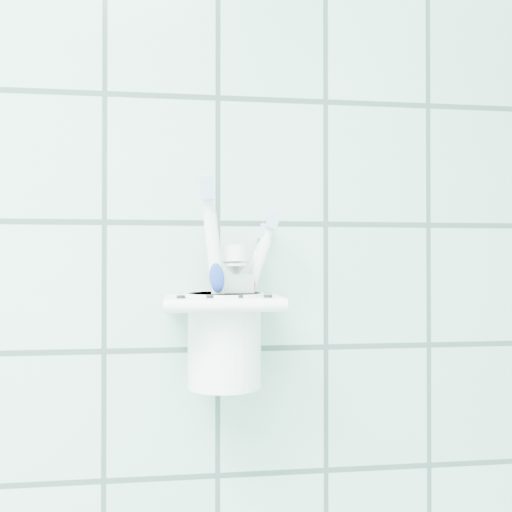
{
  "coord_description": "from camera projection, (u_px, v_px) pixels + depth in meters",
  "views": [
    {
      "loc": [
        0.61,
        0.53,
        1.35
      ],
      "look_at": [
        0.68,
        1.1,
        1.36
      ],
      "focal_mm": 40.0,
      "sensor_mm": 36.0,
      "label": 1
    }
  ],
  "objects": [
    {
      "name": "toothbrush_orange",
      "position": [
        219.0,
        287.0,
        0.64
      ],
      "size": [
        0.07,
        0.03,
        0.2
      ],
      "rotation": [
        0.03,
        0.34,
        -0.16
      ],
      "color": "white",
      "rests_on": "cup"
    },
    {
      "name": "toothbrush_pink",
      "position": [
        227.0,
        278.0,
        0.62
      ],
      "size": [
        0.03,
        0.03,
        0.22
      ],
      "rotation": [
        0.09,
        -0.11,
        0.0
      ],
      "color": "white",
      "rests_on": "cup"
    },
    {
      "name": "holder_bracket",
      "position": [
        223.0,
        304.0,
        0.62
      ],
      "size": [
        0.12,
        0.1,
        0.04
      ],
      "color": "white",
      "rests_on": "wall_back"
    },
    {
      "name": "toothbrush_blue",
      "position": [
        230.0,
        294.0,
        0.61
      ],
      "size": [
        0.05,
        0.06,
        0.18
      ],
      "rotation": [
        -0.35,
        0.25,
        -0.07
      ],
      "color": "white",
      "rests_on": "cup"
    },
    {
      "name": "cup",
      "position": [
        224.0,
        336.0,
        0.62
      ],
      "size": [
        0.09,
        0.09,
        0.1
      ],
      "color": "white",
      "rests_on": "holder_bracket"
    },
    {
      "name": "toothpaste_tube",
      "position": [
        239.0,
        302.0,
        0.62
      ],
      "size": [
        0.04,
        0.03,
        0.15
      ],
      "rotation": [
        -0.02,
        -0.03,
        -0.0
      ],
      "color": "silver",
      "rests_on": "cup"
    }
  ]
}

